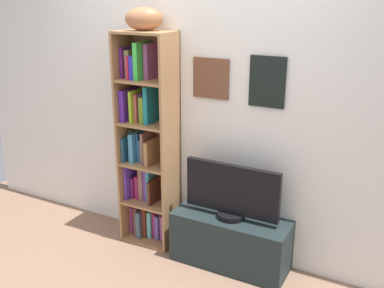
{
  "coord_description": "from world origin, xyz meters",
  "views": [
    {
      "loc": [
        1.54,
        -1.93,
        2.08
      ],
      "look_at": [
        0.06,
        0.85,
        0.99
      ],
      "focal_mm": 41.5,
      "sensor_mm": 36.0,
      "label": 1
    }
  ],
  "objects_px": {
    "tv_stand": "(230,241)",
    "television": "(232,192)",
    "football": "(144,19)",
    "bookshelf": "(147,147)"
  },
  "relations": [
    {
      "from": "television",
      "to": "football",
      "type": "bearing_deg",
      "value": 177.85
    },
    {
      "from": "bookshelf",
      "to": "football",
      "type": "relative_size",
      "value": 6.3
    },
    {
      "from": "bookshelf",
      "to": "tv_stand",
      "type": "bearing_deg",
      "value": -4.48
    },
    {
      "from": "football",
      "to": "tv_stand",
      "type": "relative_size",
      "value": 0.31
    },
    {
      "from": "bookshelf",
      "to": "tv_stand",
      "type": "distance_m",
      "value": 1.03
    },
    {
      "from": "football",
      "to": "bookshelf",
      "type": "bearing_deg",
      "value": 138.54
    },
    {
      "from": "bookshelf",
      "to": "football",
      "type": "distance_m",
      "value": 1.04
    },
    {
      "from": "tv_stand",
      "to": "football",
      "type": "bearing_deg",
      "value": 177.77
    },
    {
      "from": "football",
      "to": "television",
      "type": "xyz_separation_m",
      "value": [
        0.77,
        -0.03,
        -1.25
      ]
    },
    {
      "from": "tv_stand",
      "to": "television",
      "type": "xyz_separation_m",
      "value": [
        -0.0,
        0.0,
        0.42
      ]
    }
  ]
}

